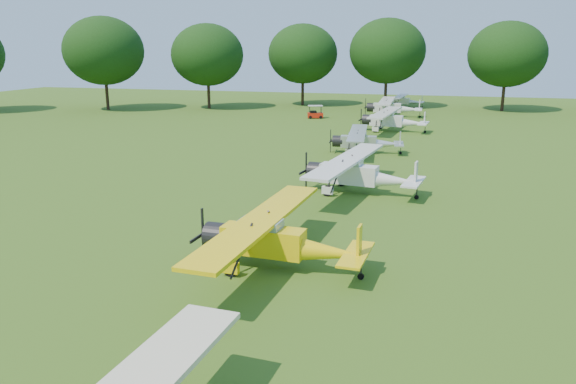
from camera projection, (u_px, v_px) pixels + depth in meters
name	position (u px, v px, depth m)	size (l,w,h in m)	color
ground	(316.00, 216.00, 30.23)	(160.00, 160.00, 0.00)	#315515
tree_belt	(390.00, 64.00, 27.45)	(137.36, 130.27, 14.52)	black
aircraft_2	(275.00, 238.00, 22.75)	(7.21, 11.48, 2.26)	yellow
aircraft_3	(358.00, 172.00, 34.50)	(7.51, 11.92, 2.34)	silver
aircraft_4	(364.00, 140.00, 47.57)	(6.29, 10.01, 1.97)	silver
aircraft_5	(391.00, 119.00, 59.74)	(7.26, 11.57, 2.27)	silver
aircraft_6	(392.00, 106.00, 72.17)	(7.32, 11.65, 2.30)	silver
aircraft_7	(403.00, 100.00, 83.83)	(5.73, 9.13, 1.80)	silver
golf_cart	(315.00, 114.00, 70.88)	(2.14, 1.66, 1.62)	red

